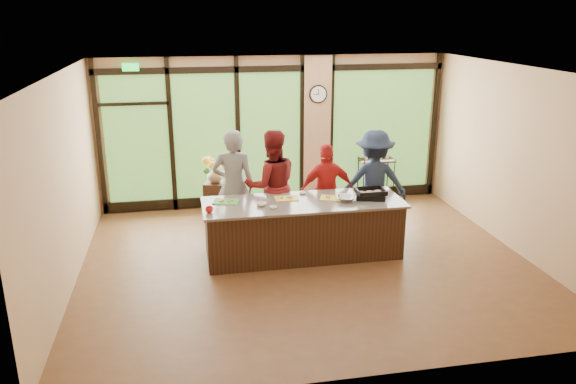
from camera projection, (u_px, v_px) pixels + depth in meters
name	position (u px, v px, depth m)	size (l,w,h in m)	color
floor	(307.00, 262.00, 8.93)	(7.00, 7.00, 0.00)	brown
ceiling	(309.00, 70.00, 8.02)	(7.00, 7.00, 0.00)	silver
back_wall	(275.00, 132.00, 11.28)	(7.00, 7.00, 0.00)	tan
left_wall	(64.00, 184.00, 7.85)	(6.00, 6.00, 0.00)	tan
right_wall	(518.00, 160.00, 9.10)	(6.00, 6.00, 0.00)	tan
window_wall	(283.00, 137.00, 11.30)	(6.90, 0.12, 3.00)	tan
island_base	(303.00, 229.00, 9.08)	(3.10, 1.00, 0.88)	black
countertop	(303.00, 203.00, 8.94)	(3.20, 1.10, 0.04)	slate
wall_clock	(318.00, 94.00, 11.08)	(0.36, 0.04, 0.36)	black
cook_left	(233.00, 186.00, 9.52)	(0.71, 0.47, 1.96)	slate
cook_midleft	(272.00, 186.00, 9.58)	(0.94, 0.73, 1.93)	maroon
cook_midright	(327.00, 191.00, 9.75)	(0.98, 0.41, 1.66)	#B01D1B
cook_right	(374.00, 182.00, 9.91)	(1.20, 0.69, 1.86)	#1B253B
roasting_pan	(370.00, 196.00, 9.08)	(0.46, 0.36, 0.08)	black
mixing_bowl	(346.00, 199.00, 8.95)	(0.31, 0.31, 0.08)	silver
cutting_board_left	(226.00, 202.00, 8.90)	(0.39, 0.30, 0.01)	#458E33
cutting_board_center	(286.00, 198.00, 9.06)	(0.37, 0.28, 0.01)	gold
cutting_board_right	(332.00, 198.00, 9.08)	(0.38, 0.29, 0.01)	gold
prep_bowl_near	(261.00, 204.00, 8.72)	(0.16, 0.16, 0.05)	white
prep_bowl_mid	(273.00, 207.00, 8.60)	(0.12, 0.12, 0.04)	white
prep_bowl_far	(303.00, 193.00, 9.30)	(0.12, 0.12, 0.03)	white
red_ramekin	(209.00, 210.00, 8.41)	(0.12, 0.12, 0.09)	red
flower_stand	(216.00, 202.00, 10.60)	(0.38, 0.38, 0.76)	black
flower_vase	(215.00, 175.00, 10.43)	(0.28, 0.28, 0.29)	olive
bar_cart	(376.00, 173.00, 11.70)	(0.73, 0.43, 0.98)	black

